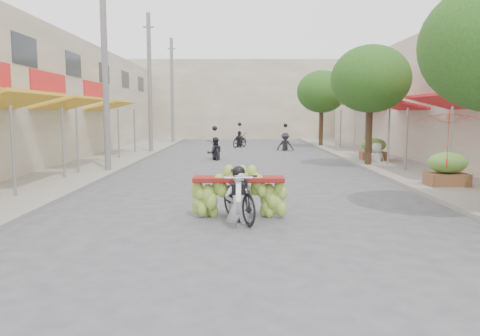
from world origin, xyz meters
name	(u,v)px	position (x,y,z in m)	size (l,w,h in m)	color
ground	(255,282)	(0.00, 0.00, 0.00)	(120.00, 120.00, 0.00)	#545459
sidewalk_left	(92,163)	(-7.00, 15.00, 0.06)	(4.00, 60.00, 0.12)	gray
sidewalk_right	(397,163)	(7.00, 15.00, 0.06)	(4.00, 60.00, 0.12)	gray
far_building	(242,101)	(0.00, 38.00, 3.50)	(20.00, 6.00, 7.00)	#BBB194
utility_pole_mid	(105,69)	(-5.40, 12.00, 4.03)	(0.60, 0.24, 8.00)	slate
utility_pole_far	(150,84)	(-5.40, 21.00, 4.03)	(0.60, 0.24, 8.00)	slate
utility_pole_back	(172,91)	(-5.40, 30.00, 4.03)	(0.60, 0.24, 8.00)	slate
street_tree_mid	(371,79)	(5.40, 14.00, 3.78)	(3.40, 3.40, 5.25)	#3A2719
street_tree_far	(322,92)	(5.40, 26.00, 3.78)	(3.40, 3.40, 5.25)	#3A2719
produce_crate_mid	(447,166)	(6.20, 8.00, 0.71)	(1.20, 0.88, 1.16)	brown
produce_crate_far	(374,147)	(6.20, 16.00, 0.71)	(1.20, 0.88, 1.16)	brown
banana_motorbike	(239,189)	(-0.23, 3.83, 0.69)	(2.20, 1.97, 2.05)	black
market_umbrella	(450,110)	(5.81, 7.17, 2.43)	(2.41, 2.41, 1.66)	red
pedestrian	(377,143)	(6.17, 15.33, 0.99)	(0.94, 0.66, 1.73)	silver
bg_motorbike_a	(215,145)	(-1.47, 17.31, 0.73)	(0.97, 1.78, 1.95)	black
bg_motorbike_b	(285,137)	(2.65, 22.97, 0.85)	(1.06, 1.64, 1.95)	black
bg_motorbike_c	(240,136)	(-0.22, 25.85, 0.78)	(1.39, 1.85, 1.95)	black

